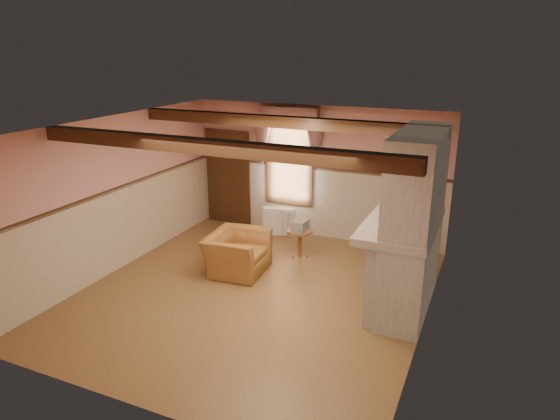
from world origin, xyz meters
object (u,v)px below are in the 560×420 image
at_px(side_table, 300,243).
at_px(mantel_clock, 412,200).
at_px(armchair, 237,253).
at_px(oil_lamp, 406,207).
at_px(bowl, 400,221).
at_px(radiator, 279,221).

xyz_separation_m(side_table, mantel_clock, (2.11, -0.36, 1.25)).
bearing_deg(armchair, mantel_clock, -80.19).
relative_size(side_table, mantel_clock, 2.29).
height_order(armchair, mantel_clock, mantel_clock).
bearing_deg(mantel_clock, side_table, 170.39).
distance_m(armchair, oil_lamp, 3.15).
bearing_deg(bowl, side_table, 148.27).
distance_m(radiator, bowl, 3.90).
relative_size(side_table, oil_lamp, 1.96).
height_order(radiator, mantel_clock, mantel_clock).
relative_size(armchair, mantel_clock, 4.65).
xyz_separation_m(armchair, side_table, (0.79, 1.10, -0.09)).
distance_m(side_table, bowl, 2.75).
xyz_separation_m(armchair, oil_lamp, (2.90, 0.21, 1.20)).
height_order(bowl, mantel_clock, mantel_clock).
distance_m(radiator, mantel_clock, 3.46).
height_order(radiator, oil_lamp, oil_lamp).
relative_size(radiator, bowl, 2.29).
xyz_separation_m(bowl, oil_lamp, (0.00, 0.42, 0.10)).
xyz_separation_m(armchair, bowl, (2.90, -0.21, 1.09)).
bearing_deg(mantel_clock, armchair, -165.68).
distance_m(side_table, oil_lamp, 2.63).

